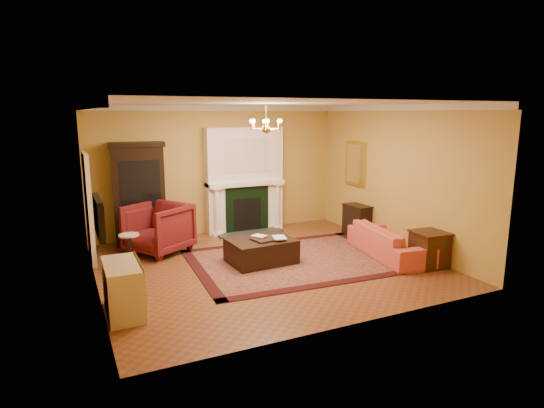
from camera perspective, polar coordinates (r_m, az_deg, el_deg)
floor at (r=8.70m, az=-0.71°, el=-7.71°), size 6.00×5.50×0.02m
ceiling at (r=8.22m, az=-0.76°, el=12.60°), size 6.00×5.50×0.02m
wall_back at (r=10.87m, az=-6.78°, el=4.25°), size 6.00×0.02×3.00m
wall_front at (r=5.97m, az=10.31°, el=-1.71°), size 6.00×0.02×3.00m
wall_left at (r=7.61m, az=-21.83°, el=0.46°), size 0.02×5.50×3.00m
wall_right at (r=9.94m, az=15.29°, el=3.26°), size 0.02×5.50×3.00m
fireplace at (r=10.95m, az=-3.45°, el=2.74°), size 1.90×0.70×2.50m
crown_molding at (r=9.10m, az=-3.31°, el=12.03°), size 6.00×5.50×0.12m
doorway at (r=9.37m, az=-21.97°, el=-0.47°), size 0.08×1.05×2.10m
tv_panel at (r=7.06m, az=-20.91°, el=-1.52°), size 0.09×0.95×0.58m
gilt_mirror at (r=10.99m, az=10.43°, el=5.01°), size 0.06×0.76×1.05m
chandelier at (r=8.22m, az=-0.75°, el=9.80°), size 0.63×0.55×0.53m
oriental_rug at (r=8.93m, az=2.71°, el=-7.08°), size 4.03×3.12×0.02m
china_cabinet at (r=10.24m, az=-16.33°, el=0.96°), size 1.10×0.58×2.13m
wingback_armchair at (r=9.58m, az=-14.11°, el=-2.68°), size 1.45×1.47×1.13m
pedestal_table at (r=8.78m, az=-17.42°, el=-5.38°), size 0.37×0.37×0.66m
commode at (r=6.91m, az=-18.20°, el=-10.09°), size 0.48×1.01×0.75m
coral_sofa at (r=9.38m, az=14.50°, el=-3.97°), size 0.92×2.16×0.82m
end_table at (r=9.01m, az=19.13°, el=-5.47°), size 0.59×0.59×0.64m
console_table at (r=10.79m, az=10.60°, el=-2.12°), size 0.42×0.66×0.71m
leather_ottoman at (r=8.74m, az=-1.36°, el=-5.88°), size 1.26×0.95×0.45m
ottoman_tray at (r=8.64m, az=-0.75°, el=-4.42°), size 0.56×0.47×0.03m
book_a at (r=8.62m, az=-1.97°, el=-3.41°), size 0.19×0.12×0.27m
book_b at (r=8.57m, az=0.16°, el=-3.31°), size 0.23×0.09×0.32m
topiary_left at (r=10.69m, az=-6.01°, el=3.98°), size 0.16×0.16×0.44m
topiary_right at (r=11.19m, az=0.42°, el=4.26°), size 0.15×0.15×0.40m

